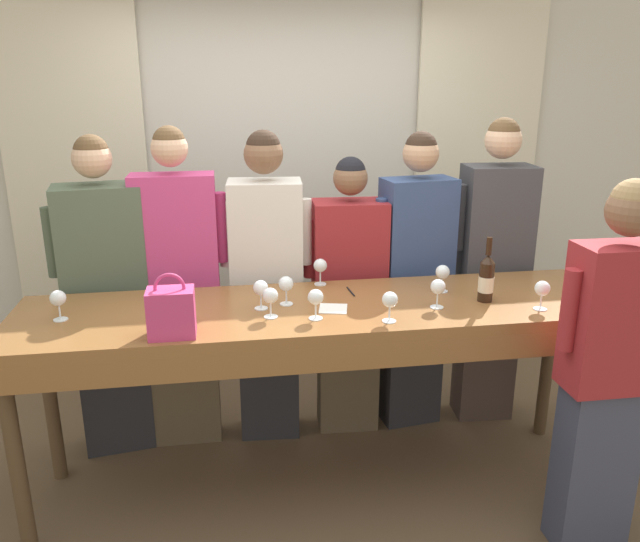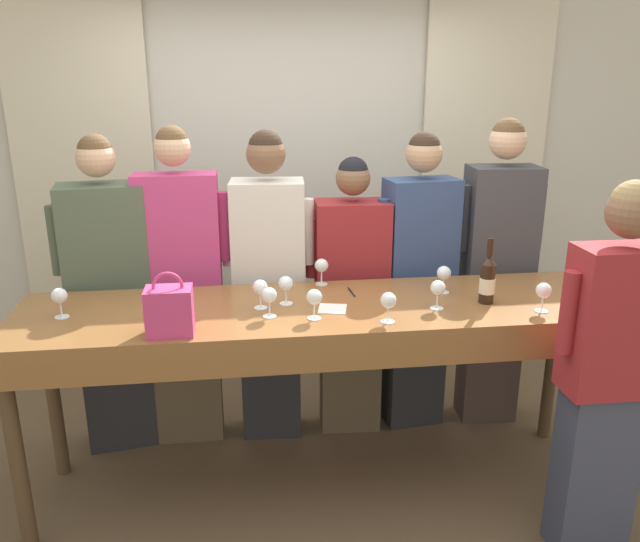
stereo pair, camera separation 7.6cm
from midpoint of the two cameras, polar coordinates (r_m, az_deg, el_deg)
The scene contains 28 objects.
ground_plane at distance 3.48m, azimuth -0.47°, elevation -18.86°, with size 18.00×18.00×0.00m, color brown.
wall_back at distance 4.49m, azimuth -3.70°, elevation 8.98°, with size 12.00×0.06×2.80m.
curtain_panel_left at distance 4.52m, azimuth -21.60°, elevation 7.15°, with size 0.91×0.03×2.69m.
curtain_panel_right at distance 4.77m, azimuth 13.48°, elevation 8.36°, with size 0.91×0.03×2.69m.
tasting_bar at distance 3.01m, azimuth -0.44°, elevation -5.09°, with size 2.90×0.72×1.01m.
wine_bottle at distance 3.11m, azimuth 14.29°, elevation -0.66°, with size 0.07×0.07×0.32m.
handbag at distance 2.70m, azimuth -14.23°, elevation -3.64°, with size 0.20×0.13×0.28m.
wine_glass_front_left at distance 2.94m, azimuth -6.20°, elevation -1.61°, with size 0.07×0.07×0.14m.
wine_glass_front_mid at distance 3.24m, azimuth 22.79°, elevation -1.08°, with size 0.07×0.07×0.14m.
wine_glass_front_right at distance 3.20m, azimuth 10.47°, elevation -0.18°, with size 0.07×0.07×0.14m.
wine_glass_center_left at distance 3.26m, azimuth -0.65°, elevation 0.43°, with size 0.07×0.07×0.14m.
wine_glass_center_mid at distance 2.83m, azimuth -5.34°, elevation -2.35°, with size 0.07×0.07×0.14m.
wine_glass_center_right at distance 3.03m, azimuth -23.51°, elevation -2.40°, with size 0.07×0.07×0.14m.
wine_glass_back_left at distance 2.97m, azimuth 10.01°, elevation -1.52°, with size 0.07×0.07×0.14m.
wine_glass_back_mid at distance 3.39m, azimuth 22.08°, elevation -0.20°, with size 0.07×0.07×0.14m.
wine_glass_back_right at distance 3.07m, azimuth 18.99°, elevation -1.61°, with size 0.07×0.07×0.14m.
wine_glass_near_host at distance 2.78m, azimuth 5.62°, elevation -2.71°, with size 0.07×0.07×0.14m.
wine_glass_by_bottle at distance 2.98m, azimuth -3.86°, elevation -1.28°, with size 0.07×0.07×0.14m.
wine_glass_by_handbag at distance 2.80m, azimuth -1.18°, elevation -2.51°, with size 0.07×0.07×0.14m.
napkin at distance 2.94m, azimuth 0.47°, elevation -3.46°, with size 0.16×0.16×0.00m.
pen at distance 3.17m, azimuth 2.13°, elevation -1.88°, with size 0.02×0.13×0.01m.
guest_olive_jacket at distance 3.60m, azimuth -19.47°, elevation -2.42°, with size 0.56×0.34×1.78m.
guest_pink_top at distance 3.53m, azimuth -13.34°, elevation -1.56°, with size 0.55×0.20×1.82m.
guest_cream_sweater at distance 3.53m, azimuth -5.48°, elevation -1.48°, with size 0.51×0.30×1.79m.
guest_striped_shirt at distance 3.62m, azimuth 2.03°, elevation -2.42°, with size 0.53×0.27×1.64m.
guest_navy_coat at distance 3.68m, azimuth 8.07°, elevation -0.82°, with size 0.52×0.28×1.77m.
guest_beige_cap at distance 3.84m, azimuth 14.89°, elevation -0.02°, with size 0.51×0.28×1.84m.
host_pouring at distance 2.91m, azimuth 24.20°, elevation -8.04°, with size 0.50×0.22×1.68m.
Camera 1 is at (-0.45, -2.77, 2.06)m, focal length 35.00 mm.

